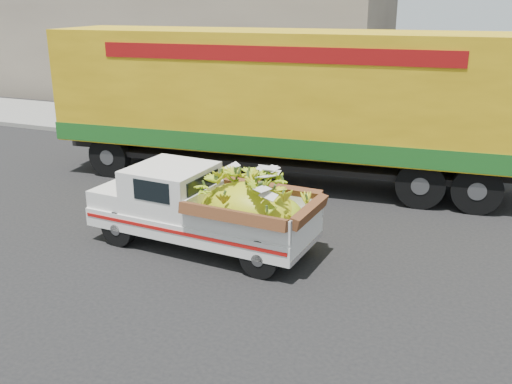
% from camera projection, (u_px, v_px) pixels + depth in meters
% --- Properties ---
extents(ground, '(100.00, 100.00, 0.00)m').
position_uv_depth(ground, '(183.00, 233.00, 11.57)').
color(ground, black).
rests_on(ground, ground).
extents(curb, '(60.00, 0.25, 0.15)m').
position_uv_depth(curb, '(291.00, 153.00, 17.30)').
color(curb, gray).
rests_on(curb, ground).
extents(sidewalk, '(60.00, 4.00, 0.14)m').
position_uv_depth(sidewalk, '(312.00, 139.00, 19.14)').
color(sidewalk, gray).
rests_on(sidewalk, ground).
extents(building_left, '(18.00, 6.00, 5.00)m').
position_uv_depth(building_left, '(187.00, 45.00, 26.46)').
color(building_left, gray).
rests_on(building_left, ground).
extents(pickup_truck, '(4.39, 1.83, 1.51)m').
position_uv_depth(pickup_truck, '(217.00, 209.00, 10.58)').
color(pickup_truck, black).
rests_on(pickup_truck, ground).
extents(semi_trailer, '(12.04, 3.56, 3.80)m').
position_uv_depth(semi_trailer, '(285.00, 100.00, 14.27)').
color(semi_trailer, black).
rests_on(semi_trailer, ground).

